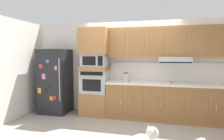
# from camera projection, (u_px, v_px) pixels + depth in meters

# --- Properties ---
(ground_plane) EXTENTS (9.60, 9.60, 0.00)m
(ground_plane) POSITION_uv_depth(u_px,v_px,m) (124.00, 127.00, 4.21)
(ground_plane) COLOR #9E9389
(back_kitchen_wall) EXTENTS (6.20, 0.12, 2.50)m
(back_kitchen_wall) POSITION_uv_depth(u_px,v_px,m) (131.00, 68.00, 5.18)
(back_kitchen_wall) COLOR silver
(back_kitchen_wall) RESTS_ON ground
(side_panel_left) EXTENTS (0.12, 7.10, 2.50)m
(side_panel_left) POSITION_uv_depth(u_px,v_px,m) (15.00, 69.00, 4.76)
(side_panel_left) COLOR silver
(side_panel_left) RESTS_ON ground
(refrigerator) EXTENTS (0.76, 0.73, 1.76)m
(refrigerator) POSITION_uv_depth(u_px,v_px,m) (55.00, 81.00, 5.28)
(refrigerator) COLOR black
(refrigerator) RESTS_ON ground
(oven_base_cabinet) EXTENTS (0.74, 0.62, 0.60)m
(oven_base_cabinet) POSITION_uv_depth(u_px,v_px,m) (95.00, 103.00, 5.12)
(oven_base_cabinet) COLOR #996638
(oven_base_cabinet) RESTS_ON ground
(built_in_oven) EXTENTS (0.70, 0.62, 0.60)m
(built_in_oven) POSITION_uv_depth(u_px,v_px,m) (95.00, 81.00, 5.07)
(built_in_oven) COLOR #A8AAAF
(built_in_oven) RESTS_ON oven_base_cabinet
(appliance_mid_shelf) EXTENTS (0.74, 0.62, 0.10)m
(appliance_mid_shelf) POSITION_uv_depth(u_px,v_px,m) (95.00, 68.00, 5.05)
(appliance_mid_shelf) COLOR #996638
(appliance_mid_shelf) RESTS_ON built_in_oven
(microwave) EXTENTS (0.64, 0.54, 0.32)m
(microwave) POSITION_uv_depth(u_px,v_px,m) (95.00, 60.00, 5.03)
(microwave) COLOR #A8AAAF
(microwave) RESTS_ON appliance_mid_shelf
(appliance_upper_cabinet) EXTENTS (0.74, 0.62, 0.68)m
(appliance_upper_cabinet) POSITION_uv_depth(u_px,v_px,m) (95.00, 42.00, 4.99)
(appliance_upper_cabinet) COLOR #996638
(appliance_upper_cabinet) RESTS_ON microwave
(lower_cabinet_run) EXTENTS (2.90, 0.63, 0.88)m
(lower_cabinet_run) POSITION_uv_depth(u_px,v_px,m) (165.00, 102.00, 4.68)
(lower_cabinet_run) COLOR #996638
(lower_cabinet_run) RESTS_ON ground
(countertop_slab) EXTENTS (2.94, 0.64, 0.04)m
(countertop_slab) POSITION_uv_depth(u_px,v_px,m) (166.00, 84.00, 4.65)
(countertop_slab) COLOR silver
(countertop_slab) RESTS_ON lower_cabinet_run
(backsplash_panel) EXTENTS (2.94, 0.02, 0.50)m
(backsplash_panel) POSITION_uv_depth(u_px,v_px,m) (165.00, 72.00, 4.90)
(backsplash_panel) COLOR silver
(backsplash_panel) RESTS_ON countertop_slab
(upper_cabinet_with_hood) EXTENTS (2.90, 0.48, 0.88)m
(upper_cabinet_with_hood) POSITION_uv_depth(u_px,v_px,m) (167.00, 43.00, 4.68)
(upper_cabinet_with_hood) COLOR #996638
(upper_cabinet_with_hood) RESTS_ON backsplash_panel
(screwdriver) EXTENTS (0.13, 0.12, 0.03)m
(screwdriver) POSITION_uv_depth(u_px,v_px,m) (172.00, 83.00, 4.64)
(screwdriver) COLOR red
(screwdriver) RESTS_ON countertop_slab
(electric_kettle) EXTENTS (0.17, 0.17, 0.24)m
(electric_kettle) POSITION_uv_depth(u_px,v_px,m) (126.00, 78.00, 4.82)
(electric_kettle) COLOR #A8AAAF
(electric_kettle) RESTS_ON countertop_slab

